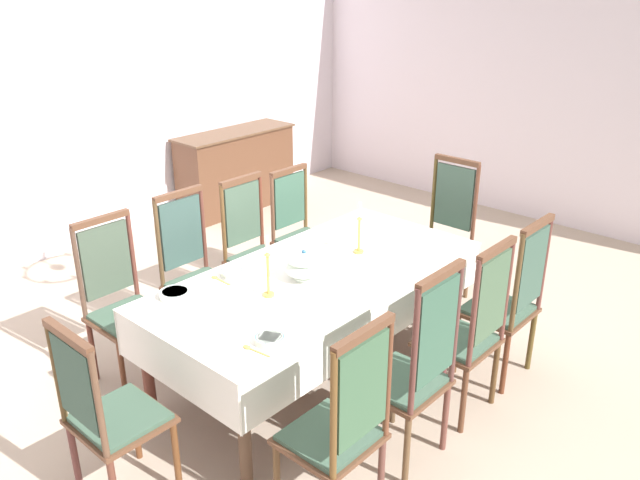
% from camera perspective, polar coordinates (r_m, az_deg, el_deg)
% --- Properties ---
extents(ground, '(7.64, 6.05, 0.04)m').
position_cam_1_polar(ground, '(4.64, -1.88, -11.00)').
color(ground, tan).
extents(back_wall, '(7.64, 0.08, 3.32)m').
position_cam_1_polar(back_wall, '(6.45, -22.73, 13.11)').
color(back_wall, silver).
rests_on(back_wall, ground).
extents(right_wall, '(0.08, 6.05, 3.32)m').
position_cam_1_polar(right_wall, '(7.20, 20.43, 14.29)').
color(right_wall, silver).
rests_on(right_wall, ground).
extents(dining_table, '(2.28, 1.07, 0.76)m').
position_cam_1_polar(dining_table, '(4.18, -0.27, -3.85)').
color(dining_table, '#513929').
rests_on(dining_table, ground).
extents(tablecloth, '(2.30, 1.09, 0.31)m').
position_cam_1_polar(tablecloth, '(4.18, -0.27, -3.78)').
color(tablecloth, white).
rests_on(tablecloth, dining_table).
extents(chair_south_a, '(0.44, 0.42, 1.15)m').
position_cam_1_polar(chair_south_a, '(3.16, 1.86, -16.11)').
color(chair_south_a, brown).
rests_on(chair_south_a, ground).
extents(chair_north_a, '(0.44, 0.42, 1.12)m').
position_cam_1_polar(chair_north_a, '(4.42, -17.23, -5.12)').
color(chair_north_a, brown).
rests_on(chair_north_a, ground).
extents(chair_south_b, '(0.44, 0.42, 1.21)m').
position_cam_1_polar(chair_south_b, '(3.54, 8.35, -11.16)').
color(chair_south_b, brown).
rests_on(chair_south_b, ground).
extents(chair_north_b, '(0.44, 0.42, 1.14)m').
position_cam_1_polar(chair_north_b, '(4.70, -11.05, -2.60)').
color(chair_north_b, '#53391E').
rests_on(chair_north_b, ground).
extents(chair_south_c, '(0.44, 0.42, 1.16)m').
position_cam_1_polar(chair_south_c, '(3.98, 13.05, -7.70)').
color(chair_south_c, brown).
rests_on(chair_south_c, ground).
extents(chair_north_c, '(0.44, 0.42, 1.11)m').
position_cam_1_polar(chair_north_c, '(5.04, -5.83, -0.64)').
color(chair_north_c, brown).
rests_on(chair_north_c, ground).
extents(chair_south_d, '(0.44, 0.42, 1.15)m').
position_cam_1_polar(chair_south_d, '(4.39, 16.42, -5.05)').
color(chair_south_d, '#55341E').
rests_on(chair_south_d, ground).
extents(chair_north_d, '(0.44, 0.42, 1.07)m').
position_cam_1_polar(chair_north_d, '(5.37, -1.74, 0.84)').
color(chair_north_d, '#523027').
rests_on(chair_north_d, ground).
extents(chair_head_west, '(0.42, 0.44, 1.06)m').
position_cam_1_polar(chair_head_west, '(3.45, -18.37, -14.29)').
color(chair_head_west, brown).
rests_on(chair_head_west, ground).
extents(chair_head_east, '(0.42, 0.44, 1.18)m').
position_cam_1_polar(chair_head_east, '(5.37, 10.93, 0.81)').
color(chair_head_east, brown).
rests_on(chair_head_east, ground).
extents(soup_tureen, '(0.24, 0.24, 0.20)m').
position_cam_1_polar(soup_tureen, '(4.03, -1.43, -2.23)').
color(soup_tureen, silver).
rests_on(soup_tureen, tablecloth).
extents(candlestick_west, '(0.07, 0.07, 0.39)m').
position_cam_1_polar(candlestick_west, '(3.80, -4.63, -2.82)').
color(candlestick_west, gold).
rests_on(candlestick_west, tablecloth).
extents(candlestick_east, '(0.07, 0.07, 0.37)m').
position_cam_1_polar(candlestick_east, '(4.38, 3.49, 0.67)').
color(candlestick_east, gold).
rests_on(candlestick_east, tablecloth).
extents(bowl_near_left, '(0.14, 0.14, 0.04)m').
position_cam_1_polar(bowl_near_left, '(4.14, -7.84, -2.84)').
color(bowl_near_left, silver).
rests_on(bowl_near_left, tablecloth).
extents(bowl_near_right, '(0.16, 0.16, 0.04)m').
position_cam_1_polar(bowl_near_right, '(3.41, -4.49, -8.73)').
color(bowl_near_right, silver).
rests_on(bowl_near_right, tablecloth).
extents(bowl_far_left, '(0.18, 0.18, 0.04)m').
position_cam_1_polar(bowl_far_left, '(3.93, -12.73, -4.66)').
color(bowl_far_left, silver).
rests_on(bowl_far_left, tablecloth).
extents(spoon_primary, '(0.03, 0.18, 0.01)m').
position_cam_1_polar(spoon_primary, '(4.11, -9.15, -3.37)').
color(spoon_primary, gold).
rests_on(spoon_primary, tablecloth).
extents(spoon_secondary, '(0.04, 0.18, 0.01)m').
position_cam_1_polar(spoon_secondary, '(3.37, -6.21, -9.53)').
color(spoon_secondary, gold).
rests_on(spoon_secondary, tablecloth).
extents(sideboard, '(1.44, 0.48, 0.90)m').
position_cam_1_polar(sideboard, '(7.43, -7.42, 6.16)').
color(sideboard, brown).
rests_on(sideboard, ground).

